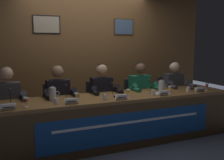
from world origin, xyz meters
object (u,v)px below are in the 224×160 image
(chair_right, at_px, (136,104))
(nameplate_far_right, at_px, (200,90))
(nameplate_center, at_px, (121,97))
(water_cup_center, at_px, (105,97))
(chair_far_right, at_px, (169,100))
(panelist_center, at_px, (103,94))
(water_cup_left, at_px, (56,101))
(juice_glass_left, at_px, (77,96))
(microphone_far_right, at_px, (191,85))
(panelist_left, at_px, (59,98))
(water_pitcher_right_side, at_px, (162,86))
(microphone_far_left, at_px, (10,100))
(microphone_right, at_px, (152,88))
(chair_left, at_px, (57,112))
(juice_glass_right, at_px, (170,88))
(water_pitcher_left_side, at_px, (53,94))
(nameplate_left, at_px, (71,101))
(nameplate_far_left, at_px, (9,107))
(panelist_right, at_px, (142,91))
(juice_glass_far_right, at_px, (207,85))
(chair_center, at_px, (99,107))
(panelist_far_left, at_px, (8,102))
(juice_glass_center, at_px, (128,92))
(panelist_far_right, at_px, (176,88))
(water_cup_right, at_px, (153,93))
(juice_glass_far_left, at_px, (26,100))
(document_stack_right, at_px, (159,94))
(nameplate_right, at_px, (164,93))
(chair_far_left, at_px, (9,117))
(microphone_center, at_px, (114,92))
(water_cup_far_right, at_px, (188,89))
(microphone_left, at_px, (67,95))

(chair_right, bearing_deg, nameplate_far_right, -48.87)
(nameplate_center, xyz_separation_m, water_cup_center, (-0.22, 0.09, -0.00))
(chair_far_right, bearing_deg, panelist_center, -172.40)
(water_cup_left, distance_m, chair_far_right, 2.55)
(juice_glass_left, distance_m, microphone_far_right, 2.16)
(panelist_left, distance_m, water_pitcher_right_side, 1.71)
(microphone_far_left, height_order, microphone_right, same)
(chair_left, bearing_deg, panelist_left, -90.00)
(juice_glass_right, relative_size, water_pitcher_left_side, 0.59)
(nameplate_left, bearing_deg, nameplate_far_right, 0.45)
(nameplate_far_left, xyz_separation_m, nameplate_left, (0.78, 0.01, 0.00))
(panelist_right, relative_size, chair_far_right, 1.36)
(water_cup_center, distance_m, juice_glass_far_right, 1.91)
(water_pitcher_right_side, bearing_deg, chair_center, 147.35)
(panelist_far_left, bearing_deg, juice_glass_center, -18.94)
(panelist_far_right, relative_size, nameplate_far_right, 6.89)
(juice_glass_right, relative_size, water_cup_right, 1.46)
(juice_glass_center, xyz_separation_m, chair_far_right, (1.31, 0.77, -0.40))
(panelist_far_left, distance_m, microphone_far_right, 3.06)
(juice_glass_far_left, distance_m, document_stack_right, 2.05)
(juice_glass_far_left, bearing_deg, chair_far_right, 15.78)
(panelist_left, height_order, nameplate_right, panelist_left)
(panelist_far_left, xyz_separation_m, microphone_right, (2.21, -0.40, 0.12))
(juice_glass_right, height_order, microphone_far_right, microphone_far_right)
(water_pitcher_right_side, bearing_deg, panelist_right, 112.96)
(water_pitcher_left_side, bearing_deg, chair_far_left, 137.36)
(microphone_center, relative_size, juice_glass_right, 1.74)
(panelist_far_left, xyz_separation_m, nameplate_right, (2.24, -0.68, 0.08))
(chair_far_left, xyz_separation_m, water_cup_left, (0.59, -0.79, 0.36))
(nameplate_right, distance_m, water_cup_far_right, 0.61)
(juice_glass_right, bearing_deg, chair_far_left, 162.08)
(nameplate_center, xyz_separation_m, microphone_center, (-0.00, 0.24, 0.03))
(chair_center, xyz_separation_m, panelist_right, (0.75, -0.20, 0.28))
(nameplate_far_left, height_order, panelist_center, panelist_center)
(microphone_far_left, bearing_deg, water_pitcher_left_side, 6.37)
(panelist_left, height_order, water_cup_right, panelist_left)
(microphone_far_left, bearing_deg, chair_left, 39.89)
(panelist_center, bearing_deg, water_cup_right, -42.79)
(panelist_far_left, xyz_separation_m, panelist_left, (0.75, 0.00, 0.00))
(panelist_right, height_order, chair_far_right, panelist_right)
(chair_left, xyz_separation_m, water_pitcher_left_side, (-0.16, -0.54, 0.41))
(microphone_left, bearing_deg, water_pitcher_left_side, 172.36)
(microphone_far_right, bearing_deg, chair_far_left, 169.39)
(microphone_far_left, xyz_separation_m, juice_glass_right, (2.40, -0.18, 0.01))
(juice_glass_far_left, relative_size, microphone_left, 0.57)
(water_cup_left, height_order, water_pitcher_right_side, water_pitcher_right_side)
(chair_right, distance_m, juice_glass_far_right, 1.30)
(water_cup_far_right, bearing_deg, panelist_right, 137.30)
(microphone_far_left, xyz_separation_m, chair_far_right, (2.96, 0.60, -0.39))
(nameplate_far_left, height_order, water_cup_center, water_cup_center)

